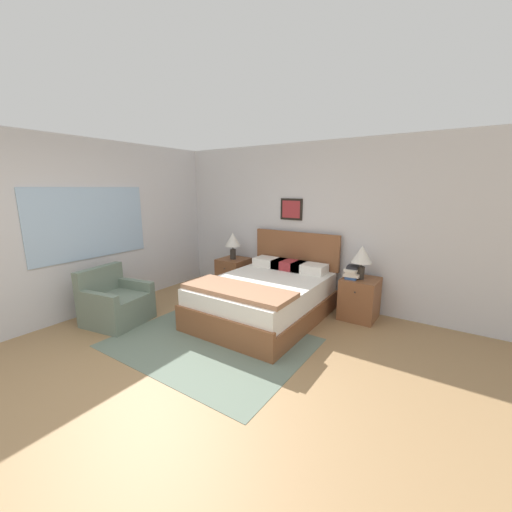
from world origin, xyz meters
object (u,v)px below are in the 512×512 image
Objects in this scene: nightstand_by_door at (359,298)px; nightstand_near_window at (234,274)px; table_lamp_by_door at (362,256)px; bed at (265,296)px; table_lamp_near_window at (233,241)px; armchair at (115,304)px.

nightstand_near_window is at bearing 180.00° from nightstand_by_door.
nightstand_near_window is at bearing 179.39° from table_lamp_by_door.
bed reaches higher than nightstand_near_window.
table_lamp_by_door is (2.32, -0.02, 0.64)m from nightstand_near_window.
nightstand_by_door is 1.24× the size of table_lamp_near_window.
table_lamp_near_window is at bearing -67.68° from nightstand_near_window.
bed is at bearing 118.19° from armchair.
bed is 3.38× the size of nightstand_by_door.
nightstand_by_door is (1.16, 0.74, -0.02)m from bed.
table_lamp_by_door is (-0.00, -0.02, 0.64)m from nightstand_by_door.
bed is 4.20× the size of table_lamp_near_window.
bed is at bearing -32.52° from nightstand_near_window.
armchair is at bearing -104.33° from nightstand_near_window.
armchair reaches higher than nightstand_near_window.
nightstand_near_window is 2.41m from table_lamp_by_door.
table_lamp_near_window is (-1.15, 0.72, 0.62)m from bed.
bed is 1.38m from nightstand_near_window.
armchair is at bearing -144.32° from table_lamp_by_door.
bed is 3.38× the size of nightstand_near_window.
nightstand_by_door is at bearing 115.98° from armchair.
table_lamp_near_window is at bearing -179.39° from nightstand_by_door.
table_lamp_near_window is at bearing 155.25° from armchair.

